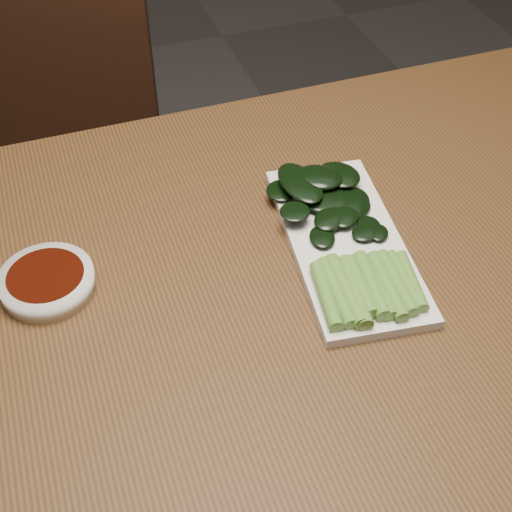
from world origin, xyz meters
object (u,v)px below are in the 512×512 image
(gai_lan, at_px, (345,235))
(sauce_bowl, at_px, (47,281))
(chair_far, at_px, (67,177))
(serving_plate, at_px, (345,243))
(table, at_px, (262,318))

(gai_lan, bearing_deg, sauce_bowl, 171.31)
(chair_far, relative_size, sauce_bowl, 7.69)
(serving_plate, relative_size, gai_lan, 1.09)
(sauce_bowl, xyz_separation_m, gai_lan, (0.37, -0.06, 0.01))
(table, distance_m, gai_lan, 0.15)
(table, bearing_deg, gai_lan, 9.03)
(chair_far, height_order, sauce_bowl, chair_far)
(sauce_bowl, distance_m, gai_lan, 0.38)
(table, xyz_separation_m, sauce_bowl, (-0.25, 0.08, 0.08))
(sauce_bowl, bearing_deg, gai_lan, -8.69)
(chair_far, bearing_deg, gai_lan, -44.51)
(table, bearing_deg, serving_plate, 10.13)
(chair_far, bearing_deg, serving_plate, -44.09)
(table, height_order, chair_far, chair_far)
(table, height_order, serving_plate, serving_plate)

